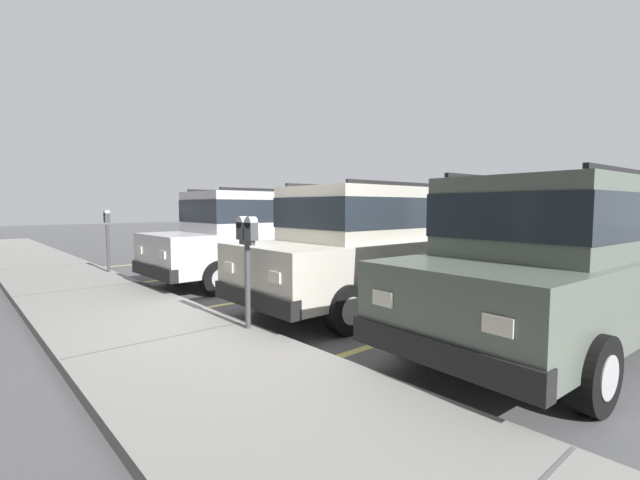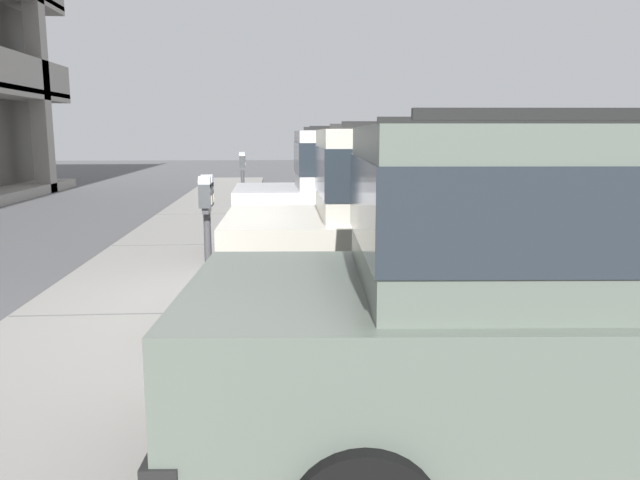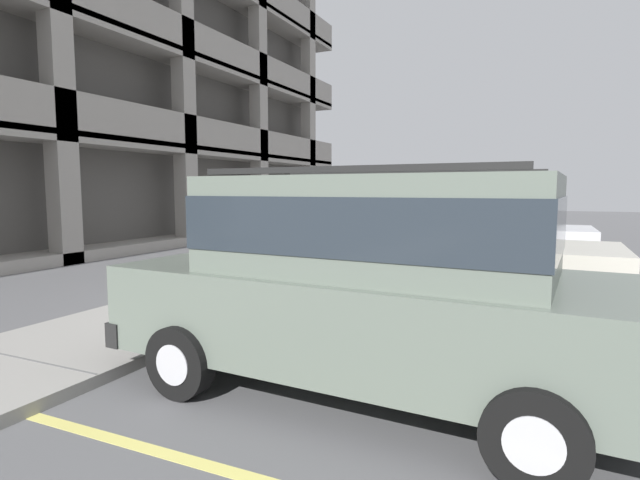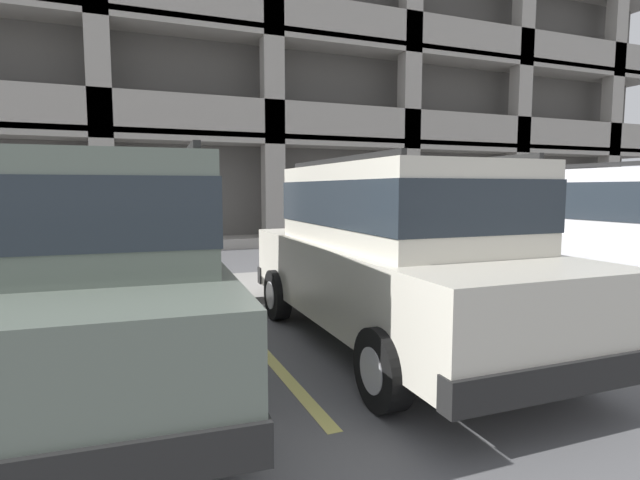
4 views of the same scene
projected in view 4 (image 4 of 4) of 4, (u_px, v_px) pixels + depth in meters
The scene contains 9 objects.
ground_plane at pixel (329, 305), 7.61m from camera, with size 80.00×80.00×0.10m.
sidewalk at pixel (300, 283), 8.80m from camera, with size 40.00×2.20×0.12m.
parking_stall_lines at pixel (472, 313), 6.89m from camera, with size 12.56×4.80×0.01m.
silver_suv at pixel (394, 247), 5.44m from camera, with size 2.07×4.81×2.03m.
red_sedan at pixel (106, 262), 4.35m from camera, with size 2.21×4.88×2.03m.
dark_hatchback at pixel (606, 235), 6.79m from camera, with size 2.07×4.81×2.03m.
parking_meter_near at pixel (304, 224), 7.71m from camera, with size 0.35×0.12×1.42m.
parking_meter_far at pixel (595, 221), 10.00m from camera, with size 0.15×0.12×1.46m.
parking_garage at pixel (233, 75), 18.97m from camera, with size 32.00×10.00×13.25m.
Camera 4 is at (-2.91, -6.88, 1.72)m, focal length 28.00 mm.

